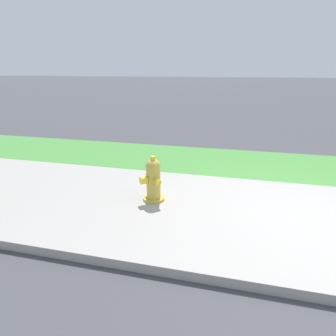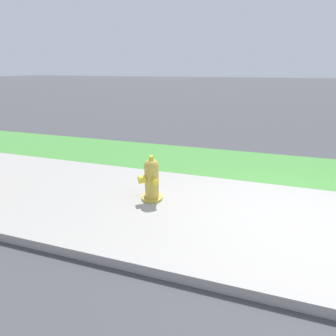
# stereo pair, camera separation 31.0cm
# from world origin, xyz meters

# --- Properties ---
(ground_plane) EXTENTS (120.00, 120.00, 0.00)m
(ground_plane) POSITION_xyz_m (0.00, 0.00, 0.00)
(ground_plane) COLOR #424247
(sidewalk_pavement) EXTENTS (18.00, 2.53, 0.01)m
(sidewalk_pavement) POSITION_xyz_m (0.00, 0.00, 0.01)
(sidewalk_pavement) COLOR #9E9993
(sidewalk_pavement) RESTS_ON ground
(grass_verge) EXTENTS (18.00, 1.89, 0.01)m
(grass_verge) POSITION_xyz_m (0.00, 2.21, 0.00)
(grass_verge) COLOR #47893D
(grass_verge) RESTS_ON ground
(fire_hydrant_across_street) EXTENTS (0.36, 0.36, 0.72)m
(fire_hydrant_across_street) POSITION_xyz_m (-2.14, 0.12, 0.34)
(fire_hydrant_across_street) COLOR gold
(fire_hydrant_across_street) RESTS_ON ground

